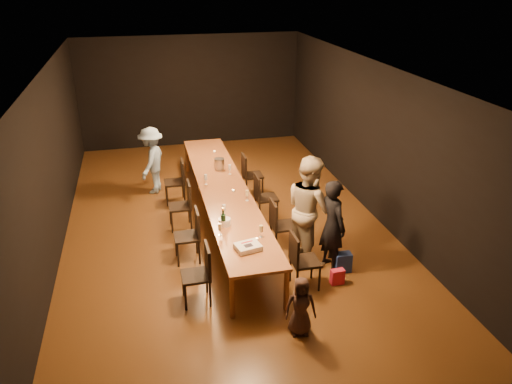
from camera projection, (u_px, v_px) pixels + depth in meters
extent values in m
plane|color=#4C2D13|center=(225.00, 223.00, 9.84)|extent=(10.00, 10.00, 0.00)
cube|color=black|center=(191.00, 91.00, 13.66)|extent=(6.00, 0.04, 3.00)
cube|color=black|center=(312.00, 321.00, 4.79)|extent=(6.00, 0.04, 3.00)
cube|color=black|center=(51.00, 164.00, 8.59)|extent=(0.04, 10.00, 3.00)
cube|color=black|center=(372.00, 139.00, 9.86)|extent=(0.04, 10.00, 3.00)
cube|color=silver|center=(220.00, 69.00, 8.61)|extent=(6.00, 10.00, 0.04)
cube|color=brown|center=(224.00, 189.00, 9.54)|extent=(0.90, 6.00, 0.05)
cylinder|color=brown|center=(232.00, 297.00, 7.04)|extent=(0.08, 0.08, 0.70)
cylinder|color=brown|center=(286.00, 289.00, 7.21)|extent=(0.08, 0.08, 0.70)
cylinder|color=brown|center=(187.00, 158.00, 12.18)|extent=(0.08, 0.08, 0.70)
cylinder|color=brown|center=(219.00, 155.00, 12.35)|extent=(0.08, 0.08, 0.70)
imported|color=black|center=(333.00, 225.00, 8.08)|extent=(0.50, 0.65, 1.57)
imported|color=#B9A88B|center=(309.00, 209.00, 8.31)|extent=(0.88, 1.03, 1.86)
imported|color=#85A7CD|center=(152.00, 160.00, 10.91)|extent=(0.88, 1.10, 1.49)
imported|color=#3E2822|center=(301.00, 306.00, 6.72)|extent=(0.46, 0.34, 0.87)
cube|color=red|center=(337.00, 277.00, 7.90)|extent=(0.22, 0.12, 0.25)
cube|color=#233E9B|center=(343.00, 262.00, 8.21)|extent=(0.28, 0.19, 0.33)
cube|color=white|center=(248.00, 247.00, 7.44)|extent=(0.42, 0.36, 0.08)
cube|color=black|center=(248.00, 245.00, 7.40)|extent=(0.14, 0.12, 0.00)
cube|color=red|center=(247.00, 242.00, 7.49)|extent=(0.19, 0.07, 0.00)
cylinder|color=white|center=(225.00, 222.00, 8.14)|extent=(0.23, 0.23, 0.11)
cylinder|color=#A6A6AB|center=(219.00, 164.00, 10.37)|extent=(0.24, 0.24, 0.23)
cylinder|color=#B2B7B2|center=(257.00, 239.00, 7.71)|extent=(0.05, 0.05, 0.03)
cylinder|color=#B2B7B2|center=(233.00, 191.00, 9.38)|extent=(0.05, 0.05, 0.03)
cylinder|color=#B2B7B2|center=(214.00, 152.00, 11.36)|extent=(0.05, 0.05, 0.03)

